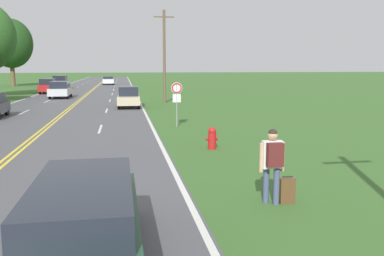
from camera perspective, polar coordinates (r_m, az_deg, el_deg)
The scene contains 12 objects.
hitchhiker_person at distance 9.85m, azimuth 11.25°, elevation -4.26°, with size 0.62×0.44×1.83m.
suitcase at distance 10.19m, azimuth 13.22°, elevation -8.57°, with size 0.37×0.15×0.68m.
fire_hydrant at distance 16.25m, azimuth 2.84°, elevation -1.40°, with size 0.49×0.33×0.89m.
traffic_sign at distance 21.96m, azimuth -2.16°, elevation 4.84°, with size 0.60×0.10×2.42m.
utility_pole_midground at distance 36.88m, azimuth -3.91°, elevation 10.15°, with size 1.80×0.24×8.17m.
tree_mid_treeline at distance 72.51m, azimuth -24.10°, elevation 10.77°, with size 6.80×6.80×10.77m.
car_dark_green_suv_nearest at distance 7.04m, azimuth -14.95°, elevation -12.50°, with size 1.80×4.82×1.46m.
car_champagne_sedan_mid_near at distance 33.04m, azimuth -8.86°, elevation 4.35°, with size 1.84×4.20×1.67m.
car_silver_suv_mid_far at distance 44.47m, azimuth -18.00°, elevation 5.21°, with size 1.97×4.69×1.72m.
car_red_suv_receding at distance 52.59m, azimuth -19.60°, elevation 5.64°, with size 1.89×4.56×1.78m.
car_maroon_suv_distant at distance 62.61m, azimuth -18.00°, elevation 6.18°, with size 2.11×4.92×1.91m.
car_white_hatchback_horizon at distance 73.60m, azimuth -11.70°, elevation 6.60°, with size 2.05×4.28×1.48m.
Camera 1 is at (4.11, -5.18, 3.31)m, focal length 38.00 mm.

